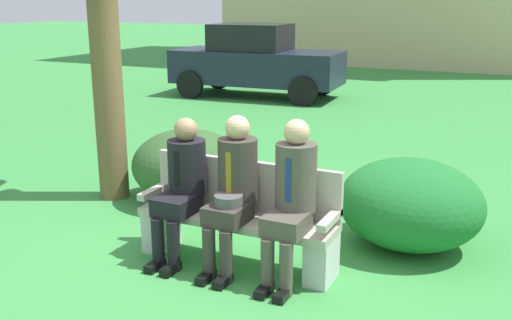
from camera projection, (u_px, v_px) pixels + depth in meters
ground_plane at (228, 260)px, 5.30m from camera, size 80.00×80.00×0.00m
park_bench at (239, 217)px, 5.18m from camera, size 1.78×0.44×0.90m
seated_man_left at (182, 182)px, 5.20m from camera, size 0.34×0.72×1.27m
seated_man_middle at (233, 186)px, 4.98m from camera, size 0.34×0.72×1.33m
seated_man_right at (292, 193)px, 4.76m from camera, size 0.34×0.72×1.35m
shrub_near_bench at (189, 166)px, 6.75m from camera, size 1.33×1.22×0.83m
shrub_mid_lawn at (410, 204)px, 5.50m from camera, size 1.35×1.23×0.84m
parked_car_near at (256, 61)px, 13.72m from camera, size 3.99×1.91×1.68m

